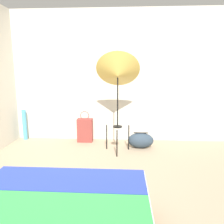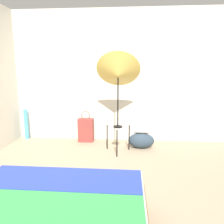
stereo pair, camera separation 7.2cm
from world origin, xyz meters
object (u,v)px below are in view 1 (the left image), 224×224
tote_bag (85,130)px  paper_roll (25,125)px  photo_umbrella (118,73)px  duffel_bag (141,140)px

tote_bag → paper_roll: size_ratio=1.00×
paper_roll → photo_umbrella: bearing=-16.6°
photo_umbrella → paper_roll: (-1.95, 0.58, -1.06)m
tote_bag → paper_roll: bearing=177.1°
tote_bag → paper_roll: (-1.28, 0.06, 0.07)m
tote_bag → duffel_bag: (1.10, -0.29, -0.10)m
photo_umbrella → paper_roll: size_ratio=2.75×
duffel_bag → paper_roll: 2.41m
tote_bag → duffel_bag: 1.14m
duffel_bag → paper_roll: bearing=171.5°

